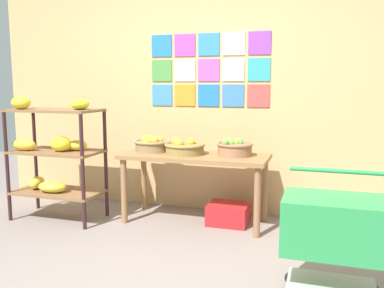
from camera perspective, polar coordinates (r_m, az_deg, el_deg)
name	(u,v)px	position (r m, az deg, el deg)	size (l,w,h in m)	color
ground	(111,287)	(2.99, -11.14, -18.78)	(9.79, 9.79, 0.00)	gray
back_wall_with_art	(196,78)	(4.45, 0.54, 9.09)	(4.70, 0.07, 2.84)	tan
banana_shelf_unit	(54,151)	(4.34, -18.52, -0.88)	(0.89, 0.46, 1.24)	#341B1E
display_table	(195,164)	(4.03, 0.38, -2.74)	(1.42, 0.59, 0.68)	olive
fruit_basket_left	(235,148)	(3.96, 5.89, -0.51)	(0.35, 0.35, 0.17)	#97684A
fruit_basket_back_left	(184,148)	(4.03, -1.06, -0.49)	(0.40, 0.40, 0.16)	olive
fruit_basket_right	(152,144)	(4.22, -5.49, 0.01)	(0.38, 0.38, 0.16)	olive
produce_crate_under_table	(228,214)	(4.10, 5.02, -9.58)	(0.39, 0.32, 0.20)	red
shopping_cart	(334,230)	(2.73, 18.96, -11.10)	(0.62, 0.46, 0.80)	black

